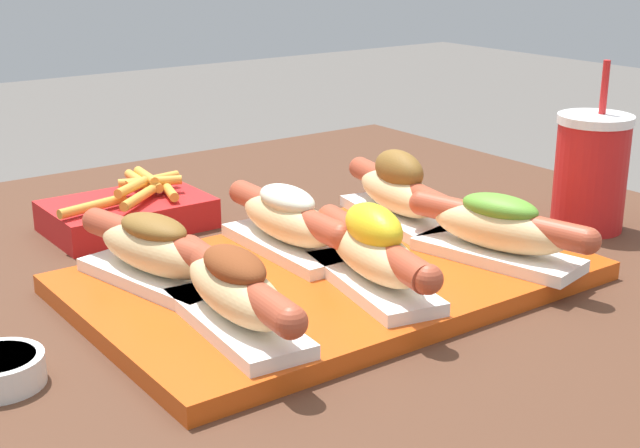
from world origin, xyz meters
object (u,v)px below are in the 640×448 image
Objects in this scene: hot_dog_3 at (155,250)px; fries_basket at (129,212)px; serving_tray at (332,277)px; hot_dog_2 at (498,228)px; hot_dog_5 at (399,191)px; hot_dog_0 at (235,291)px; hot_dog_4 at (287,220)px; hot_dog_1 at (373,252)px; drink_cup at (591,172)px.

hot_dog_3 reaches higher than fries_basket.
serving_tray is 0.29m from fries_basket.
hot_dog_3 is at bearing 154.63° from hot_dog_2.
hot_dog_3 is (-0.15, 0.06, 0.04)m from serving_tray.
fries_basket is at bearing 122.72° from hot_dog_2.
hot_dog_3 is at bearing -178.05° from hot_dog_5.
hot_dog_0 is at bearing -154.81° from hot_dog_5.
hot_dog_5 reaches higher than fries_basket.
hot_dog_5 is (0.16, 0.01, 0.00)m from hot_dog_4.
hot_dog_4 is at bearing -70.02° from fries_basket.
hot_dog_3 is 0.23m from fries_basket.
hot_dog_0 is 0.13m from hot_dog_3.
serving_tray is at bearing -153.22° from hot_dog_5.
hot_dog_1 reaches higher than hot_dog_4.
serving_tray is 0.35m from drink_cup.
hot_dog_2 is at bearing -25.37° from hot_dog_3.
hot_dog_1 is 1.06× the size of drink_cup.
serving_tray is at bearing 174.77° from drink_cup.
hot_dog_2 reaches higher than hot_dog_3.
hot_dog_3 is 0.15m from hot_dog_4.
serving_tray is 2.34× the size of hot_dog_2.
hot_dog_5 reaches higher than hot_dog_0.
hot_dog_0 is at bearing -136.87° from hot_dog_4.
hot_dog_5 reaches higher than hot_dog_4.
hot_dog_2 is 0.98× the size of hot_dog_4.
hot_dog_1 reaches higher than hot_dog_2.
hot_dog_5 is 0.22m from drink_cup.
hot_dog_0 reaches higher than fries_basket.
drink_cup is at bearing -15.63° from hot_dog_4.
serving_tray is at bearing 151.87° from hot_dog_2.
hot_dog_4 is 1.08× the size of drink_cup.
serving_tray is 0.17m from hot_dog_2.
hot_dog_2 is at bearing -28.13° from serving_tray.
hot_dog_4 is 0.37m from drink_cup.
hot_dog_1 is 0.15m from hot_dog_2.
hot_dog_0 is 0.15m from hot_dog_1.
hot_dog_4 is at bearing 136.49° from hot_dog_2.
hot_dog_3 is at bearing 157.33° from serving_tray.
hot_dog_0 is 0.49m from drink_cup.
hot_dog_4 reaches higher than hot_dog_3.
drink_cup is at bearing -10.89° from hot_dog_3.
drink_cup is at bearing 4.98° from hot_dog_1.
hot_dog_5 reaches higher than hot_dog_3.
hot_dog_4 is 0.16m from hot_dog_5.
hot_dog_1 is 1.00× the size of hot_dog_5.
hot_dog_2 is (0.29, -0.01, -0.00)m from hot_dog_0.
serving_tray is 2.33× the size of hot_dog_3.
hot_dog_2 is 1.06× the size of drink_cup.
serving_tray is at bearing -73.24° from fries_basket.
fries_basket is at bearing 109.98° from hot_dog_4.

